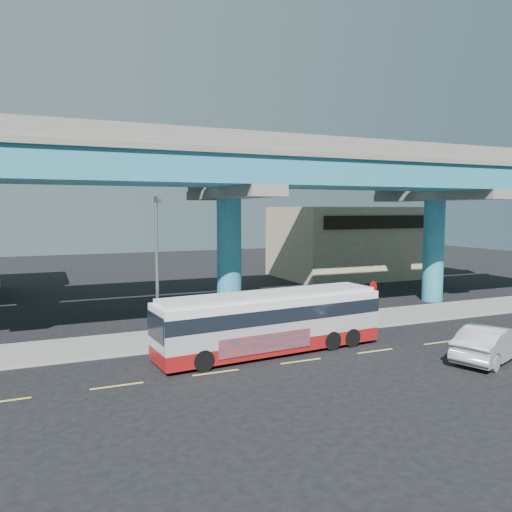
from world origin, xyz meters
name	(u,v)px	position (x,y,z in m)	size (l,w,h in m)	color
ground	(298,359)	(0.00, 0.00, 0.00)	(120.00, 120.00, 0.00)	black
sidewalk	(251,331)	(0.00, 5.50, 0.07)	(70.00, 4.00, 0.15)	gray
lane_markings	(301,361)	(0.00, -0.30, 0.01)	(58.00, 0.12, 0.01)	#D8C64C
viaduct	(228,170)	(0.00, 9.11, 9.14)	(52.00, 12.40, 11.70)	teal
building_beige	(349,242)	(18.00, 22.98, 3.51)	(14.00, 10.23, 7.00)	#BFB188
transit_bus	(271,320)	(-0.65, 1.49, 1.57)	(11.34, 3.44, 2.87)	maroon
sedan	(491,343)	(7.84, -3.54, 0.81)	(5.20, 3.39, 1.62)	#A3A2A7
street_lamp	(159,250)	(-5.48, 3.46, 4.87)	(0.50, 2.38, 7.21)	gray
stop_sign	(373,293)	(7.12, 4.18, 1.92)	(0.71, 0.26, 2.47)	gray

